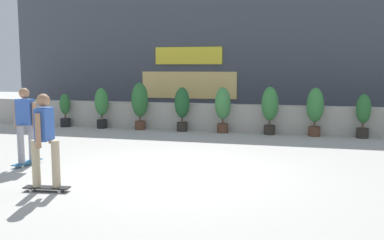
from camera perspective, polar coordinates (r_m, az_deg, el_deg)
name	(u,v)px	position (r m, az deg, el deg)	size (l,w,h in m)	color
ground_plane	(174,172)	(9.00, -2.40, -6.83)	(48.00, 48.00, 0.00)	#B2AFA8
planter_wall	(225,118)	(14.68, 4.38, 0.33)	(18.00, 0.40, 0.90)	#B2ADA3
building_backdrop	(243,40)	(18.57, 6.64, 10.34)	(20.00, 2.08, 6.50)	#424751
potted_plant_0	(65,109)	(16.27, -16.30, 1.35)	(0.36, 0.36, 1.19)	black
potted_plant_1	(102,105)	(15.57, -11.77, 1.91)	(0.47, 0.47, 1.41)	black
potted_plant_2	(140,102)	(14.98, -6.86, 2.34)	(0.57, 0.57, 1.61)	brown
potted_plant_3	(182,106)	(14.51, -1.31, 1.86)	(0.50, 0.50, 1.47)	#2D2823
potted_plant_4	(223,106)	(14.20, 4.05, 1.78)	(0.51, 0.51, 1.49)	brown
potted_plant_5	(270,107)	(14.01, 10.17, 1.72)	(0.53, 0.53, 1.53)	#2D2823
potted_plant_6	(315,108)	(13.97, 15.83, 1.52)	(0.52, 0.52, 1.51)	brown
potted_plant_7	(363,113)	(14.09, 21.53, 0.80)	(0.43, 0.43, 1.33)	#2D2823
skater_foreground	(25,123)	(10.12, -20.98, -0.32)	(0.56, 0.81, 1.70)	#266699
skater_mid_plaza	(45,138)	(7.86, -18.72, -2.21)	(0.82, 0.56, 1.70)	black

